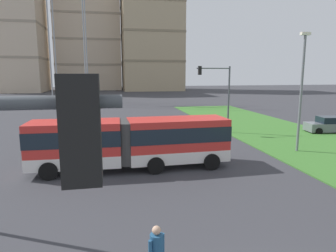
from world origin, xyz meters
TOP-DOWN VIEW (x-y plane):
  - articulated_bus at (-2.52, 12.70)m, footprint 11.92×2.92m
  - car_grey_wagon at (17.31, 20.26)m, footprint 4.62×2.55m
  - car_maroon_sedan at (-6.04, 21.32)m, footprint 4.60×2.49m
  - pedestrian_crossing at (-2.69, 2.16)m, footprint 0.49×0.39m
  - traffic_light_far_right at (6.48, 22.00)m, footprint 3.28×0.28m
  - streetlight_median at (9.77, 14.31)m, footprint 0.70×0.28m
  - apartment_tower_west at (-30.00, 97.69)m, footprint 14.84×18.39m
  - apartment_tower_westcentre at (-9.56, 109.17)m, footprint 21.59×19.57m
  - apartment_tower_centre at (11.24, 98.26)m, footprint 19.43×16.89m
  - transmission_pylon at (-10.63, 56.43)m, footprint 9.00×6.24m

SIDE VIEW (x-z plane):
  - car_grey_wagon at x=17.31m, z-range -0.04..1.54m
  - car_maroon_sedan at x=-6.04m, z-range -0.04..1.54m
  - pedestrian_crossing at x=-2.69m, z-range 0.13..1.87m
  - articulated_bus at x=-2.52m, z-range 0.15..3.15m
  - traffic_light_far_right at x=6.48m, z-range 1.13..7.50m
  - streetlight_median at x=9.77m, z-range 0.44..8.98m
  - transmission_pylon at x=-10.63m, z-range 1.43..33.66m
  - apartment_tower_westcentre at x=-9.56m, z-range 0.02..40.90m
  - apartment_tower_centre at x=11.24m, z-range 0.02..45.64m
  - apartment_tower_west at x=-30.00m, z-range 0.02..49.13m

